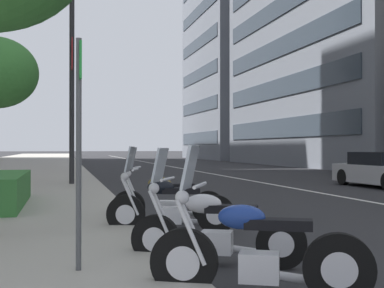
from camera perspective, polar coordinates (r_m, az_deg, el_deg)
sidewalk_right_plaza at (r=34.74m, az=-19.54°, el=-2.65°), size 160.00×9.52×0.15m
lane_centre_stripe at (r=40.38m, az=-2.47°, el=-2.45°), size 110.00×0.16×0.01m
motorcycle_by_sign_pole at (r=5.15m, az=6.93°, el=-11.79°), size 1.04×1.99×1.49m
motorcycle_nearest_camera at (r=6.55m, az=2.34°, el=-9.46°), size 1.09×2.02×1.47m
motorcycle_mid_row at (r=8.93m, az=-2.60°, el=-6.95°), size 0.81×2.14×1.49m
motorcycle_second_in_row at (r=10.10m, az=-2.85°, el=-6.22°), size 0.92×2.10×1.48m
parking_sign_by_curb at (r=5.72m, az=-12.25°, el=1.47°), size 0.32×0.06×2.49m
street_lamp_with_banners at (r=19.85m, az=-12.14°, el=11.82°), size 1.26×2.34×9.43m
clipped_hedge_bed at (r=12.65m, az=-20.30°, el=-4.71°), size 4.44×1.10×0.71m
office_tower_near_left at (r=69.80m, az=7.15°, el=11.93°), size 18.42×15.88×32.68m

